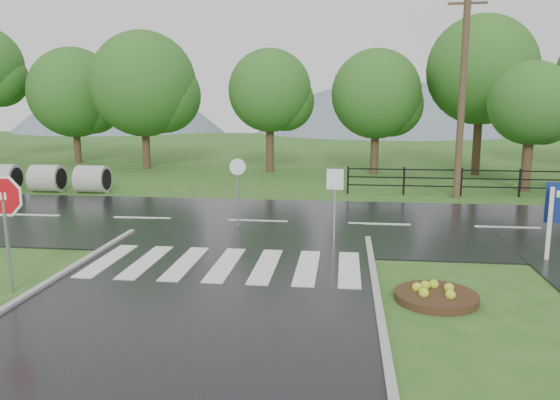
# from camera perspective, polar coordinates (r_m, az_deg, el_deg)

# --- Properties ---
(ground) EXTENTS (120.00, 120.00, 0.00)m
(ground) POSITION_cam_1_polar(r_m,az_deg,el_deg) (8.99, -12.91, -16.29)
(ground) COLOR #2E5D1F
(ground) RESTS_ON ground
(main_road) EXTENTS (90.00, 8.00, 0.04)m
(main_road) POSITION_cam_1_polar(r_m,az_deg,el_deg) (18.21, -2.34, -2.32)
(main_road) COLOR black
(main_road) RESTS_ON ground
(crosswalk) EXTENTS (6.50, 2.80, 0.02)m
(crosswalk) POSITION_cam_1_polar(r_m,az_deg,el_deg) (13.44, -5.74, -6.70)
(crosswalk) COLOR silver
(crosswalk) RESTS_ON ground
(fence_west) EXTENTS (9.58, 0.08, 1.20)m
(fence_west) POSITION_cam_1_polar(r_m,az_deg,el_deg) (24.26, 18.42, 2.08)
(fence_west) COLOR black
(fence_west) RESTS_ON ground
(hills) EXTENTS (102.00, 48.00, 48.00)m
(hills) POSITION_cam_1_polar(r_m,az_deg,el_deg) (75.12, 7.08, -4.80)
(hills) COLOR slate
(hills) RESTS_ON ground
(treeline) EXTENTS (83.20, 5.20, 10.00)m
(treeline) POSITION_cam_1_polar(r_m,az_deg,el_deg) (31.84, 3.43, 3.13)
(treeline) COLOR #265D1C
(treeline) RESTS_ON ground
(stop_sign) EXTENTS (1.18, 0.12, 2.66)m
(stop_sign) POSITION_cam_1_polar(r_m,az_deg,el_deg) (12.54, -26.85, -0.60)
(stop_sign) COLOR #939399
(stop_sign) RESTS_ON ground
(flower_bed) EXTENTS (1.66, 1.66, 0.33)m
(flower_bed) POSITION_cam_1_polar(r_m,az_deg,el_deg) (11.61, 16.01, -9.52)
(flower_bed) COLOR #332111
(flower_bed) RESTS_ON ground
(reg_sign_small) EXTENTS (0.47, 0.09, 2.12)m
(reg_sign_small) POSITION_cam_1_polar(r_m,az_deg,el_deg) (15.30, 5.75, 0.96)
(reg_sign_small) COLOR #939399
(reg_sign_small) RESTS_ON ground
(reg_sign_round) EXTENTS (0.51, 0.10, 2.20)m
(reg_sign_round) POSITION_cam_1_polar(r_m,az_deg,el_deg) (17.22, -4.42, 1.67)
(reg_sign_round) COLOR #939399
(reg_sign_round) RESTS_ON ground
(utility_pole_east) EXTENTS (1.49, 0.28, 8.39)m
(utility_pole_east) POSITION_cam_1_polar(r_m,az_deg,el_deg) (23.50, 18.51, 10.50)
(utility_pole_east) COLOR #473523
(utility_pole_east) RESTS_ON ground
(entrance_tree_left) EXTENTS (3.62, 3.62, 5.70)m
(entrance_tree_left) POSITION_cam_1_polar(r_m,az_deg,el_deg) (26.28, 24.79, 9.10)
(entrance_tree_left) COLOR #3D2B1C
(entrance_tree_left) RESTS_ON ground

